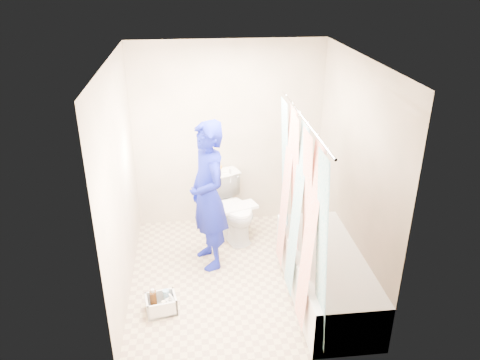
{
  "coord_description": "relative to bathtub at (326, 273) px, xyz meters",
  "views": [
    {
      "loc": [
        -0.48,
        -4.29,
        3.2
      ],
      "look_at": [
        0.04,
        0.36,
        1.02
      ],
      "focal_mm": 35.0,
      "sensor_mm": 36.0,
      "label": 1
    }
  ],
  "objects": [
    {
      "name": "wall_back",
      "position": [
        -0.85,
        1.73,
        0.93
      ],
      "size": [
        2.4,
        0.02,
        2.4
      ],
      "primitive_type": "cube",
      "color": "beige",
      "rests_on": "ground"
    },
    {
      "name": "tank_internals",
      "position": [
        -0.95,
        1.48,
        0.52
      ],
      "size": [
        0.19,
        0.1,
        0.26
      ],
      "color": "black",
      "rests_on": "toilet"
    },
    {
      "name": "toilet",
      "position": [
        -0.84,
        1.29,
        0.13
      ],
      "size": [
        0.68,
        0.88,
        0.79
      ],
      "primitive_type": "imported",
      "rotation": [
        0.0,
        0.0,
        0.34
      ],
      "color": "white",
      "rests_on": "ground"
    },
    {
      "name": "wall_right",
      "position": [
        0.35,
        0.43,
        0.93
      ],
      "size": [
        0.02,
        2.6,
        2.4
      ],
      "primitive_type": "cube",
      "color": "beige",
      "rests_on": "ground"
    },
    {
      "name": "cleaning_caddy",
      "position": [
        -1.69,
        -0.08,
        -0.18
      ],
      "size": [
        0.34,
        0.29,
        0.23
      ],
      "rotation": [
        0.0,
        0.0,
        0.18
      ],
      "color": "silver",
      "rests_on": "ground"
    },
    {
      "name": "wall_front",
      "position": [
        -0.85,
        -0.88,
        0.93
      ],
      "size": [
        2.4,
        0.02,
        2.4
      ],
      "primitive_type": "cube",
      "color": "beige",
      "rests_on": "ground"
    },
    {
      "name": "plumber",
      "position": [
        -1.17,
        0.73,
        0.59
      ],
      "size": [
        0.59,
        0.72,
        1.72
      ],
      "primitive_type": "imported",
      "rotation": [
        0.0,
        0.0,
        -1.26
      ],
      "color": "#102EA7",
      "rests_on": "ground"
    },
    {
      "name": "wall_left",
      "position": [
        -2.05,
        0.43,
        0.93
      ],
      "size": [
        0.02,
        2.6,
        2.4
      ],
      "primitive_type": "cube",
      "color": "beige",
      "rests_on": "ground"
    },
    {
      "name": "tank_lid",
      "position": [
        -0.79,
        1.17,
        0.2
      ],
      "size": [
        0.53,
        0.36,
        0.04
      ],
      "primitive_type": "cube",
      "rotation": [
        0.0,
        0.0,
        0.34
      ],
      "color": "white",
      "rests_on": "toilet"
    },
    {
      "name": "bathtub",
      "position": [
        0.0,
        0.0,
        0.0
      ],
      "size": [
        0.7,
        1.75,
        0.5
      ],
      "color": "white",
      "rests_on": "ground"
    },
    {
      "name": "floor",
      "position": [
        -0.85,
        0.43,
        -0.27
      ],
      "size": [
        2.6,
        2.6,
        0.0
      ],
      "primitive_type": "plane",
      "color": "tan",
      "rests_on": "ground"
    },
    {
      "name": "ceiling",
      "position": [
        -0.85,
        0.43,
        2.13
      ],
      "size": [
        2.4,
        2.6,
        0.02
      ],
      "primitive_type": "cube",
      "color": "silver",
      "rests_on": "wall_back"
    },
    {
      "name": "shower_curtain",
      "position": [
        -0.33,
        0.0,
        0.75
      ],
      "size": [
        0.06,
        1.75,
        1.8
      ],
      "primitive_type": "cube",
      "color": "white",
      "rests_on": "curtain_rod"
    },
    {
      "name": "curtain_rod",
      "position": [
        -0.33,
        0.0,
        1.68
      ],
      "size": [
        0.02,
        1.9,
        0.02
      ],
      "primitive_type": "cylinder",
      "rotation": [
        1.57,
        0.0,
        0.0
      ],
      "color": "silver",
      "rests_on": "wall_back"
    }
  ]
}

